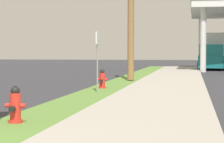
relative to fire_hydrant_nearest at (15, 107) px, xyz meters
name	(u,v)px	position (x,y,z in m)	size (l,w,h in m)	color
fire_hydrant_nearest	(15,107)	(0.00, 0.00, 0.00)	(0.42, 0.38, 0.74)	red
fire_hydrant_second	(102,80)	(0.04, 8.96, 0.00)	(0.42, 0.38, 0.74)	red
fire_hydrant_third	(130,70)	(-0.05, 18.02, 0.00)	(0.42, 0.37, 0.74)	red
street_sign_post	(97,49)	(0.20, 7.22, 1.19)	(0.05, 0.36, 2.12)	gray
truck_teal_on_apron	(212,52)	(5.15, 32.11, 1.04)	(2.54, 6.52, 3.11)	#197075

